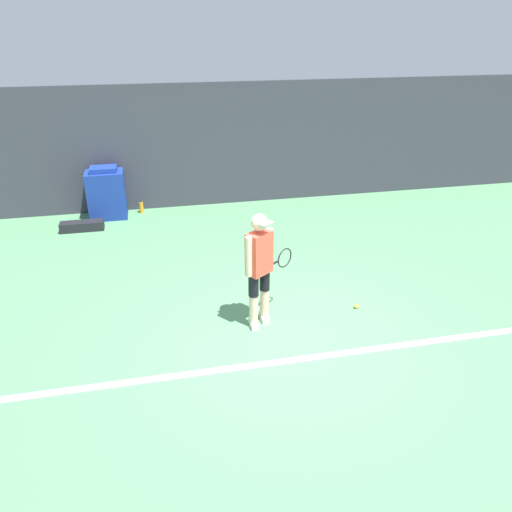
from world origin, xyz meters
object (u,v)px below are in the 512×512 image
at_px(equipment_bag, 82,226).
at_px(water_bottle, 141,207).
at_px(tennis_ball, 356,306).
at_px(covered_chair, 106,193).
at_px(tennis_player, 260,265).

xyz_separation_m(equipment_bag, water_bottle, (1.16, 0.77, 0.03)).
bearing_deg(tennis_ball, equipment_bag, 136.93).
bearing_deg(water_bottle, equipment_bag, -146.43).
height_order(covered_chair, water_bottle, covered_chair).
bearing_deg(tennis_player, covered_chair, 80.97).
relative_size(covered_chair, equipment_bag, 1.30).
xyz_separation_m(tennis_ball, water_bottle, (-3.03, 4.69, 0.09)).
xyz_separation_m(covered_chair, equipment_bag, (-0.49, -0.66, -0.43)).
relative_size(covered_chair, water_bottle, 4.10).
relative_size(tennis_player, water_bottle, 6.09).
relative_size(equipment_bag, water_bottle, 3.16).
distance_m(tennis_ball, covered_chair, 5.91).
height_order(tennis_player, equipment_bag, tennis_player).
distance_m(tennis_ball, equipment_bag, 5.74).
bearing_deg(water_bottle, tennis_ball, -57.12).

